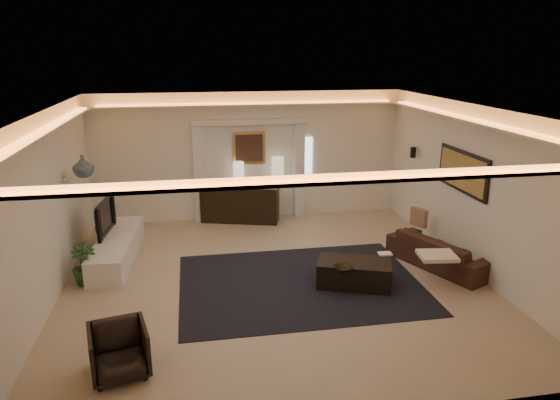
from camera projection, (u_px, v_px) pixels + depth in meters
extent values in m
plane|color=tan|center=(275.00, 280.00, 8.69)|extent=(7.00, 7.00, 0.00)
plane|color=white|center=(274.00, 110.00, 7.86)|extent=(7.00, 7.00, 0.00)
plane|color=silver|center=(249.00, 156.00, 11.58)|extent=(7.00, 0.00, 7.00)
plane|color=silver|center=(333.00, 299.00, 4.97)|extent=(7.00, 0.00, 7.00)
plane|color=silver|center=(47.00, 211.00, 7.68)|extent=(0.00, 7.00, 7.00)
plane|color=silver|center=(472.00, 189.00, 8.86)|extent=(0.00, 7.00, 7.00)
cube|color=silver|center=(274.00, 128.00, 7.94)|extent=(7.00, 7.00, 0.04)
cube|color=white|center=(307.00, 159.00, 11.81)|extent=(0.25, 0.03, 1.00)
cube|color=black|center=(300.00, 283.00, 8.56)|extent=(4.00, 3.00, 0.01)
cube|color=silver|center=(199.00, 174.00, 11.39)|extent=(0.22, 0.20, 2.20)
cube|color=silver|center=(299.00, 170.00, 11.77)|extent=(0.22, 0.20, 2.20)
cube|color=silver|center=(249.00, 122.00, 11.25)|extent=(2.52, 0.20, 0.12)
cube|color=tan|center=(249.00, 148.00, 11.49)|extent=(0.74, 0.04, 0.74)
cube|color=#4C2D1E|center=(249.00, 148.00, 11.47)|extent=(0.62, 0.02, 0.62)
cube|color=black|center=(463.00, 171.00, 9.07)|extent=(0.04, 1.64, 0.74)
cube|color=tan|center=(462.00, 171.00, 9.07)|extent=(0.02, 1.50, 0.62)
cylinder|color=black|center=(413.00, 152.00, 10.85)|extent=(0.12, 0.12, 0.22)
cube|color=silver|center=(69.00, 176.00, 8.96)|extent=(0.10, 0.55, 0.04)
cube|color=black|center=(240.00, 204.00, 11.60)|extent=(1.82, 1.01, 0.87)
cylinder|color=#FFE3C2|center=(239.00, 175.00, 11.40)|extent=(0.26, 0.26, 0.55)
cylinder|color=beige|center=(278.00, 173.00, 11.55)|extent=(0.36, 0.36, 0.62)
cube|color=silver|center=(117.00, 249.00, 9.47)|extent=(0.79, 2.49, 0.46)
imported|color=black|center=(100.00, 217.00, 9.53)|extent=(1.15, 0.27, 0.65)
cylinder|color=black|center=(102.00, 220.00, 9.77)|extent=(0.19, 0.19, 0.41)
imported|color=slate|center=(83.00, 166.00, 8.77)|extent=(0.36, 0.36, 0.38)
imported|color=#22411D|center=(84.00, 265.00, 8.46)|extent=(0.52, 0.52, 0.70)
imported|color=#3D2B1D|center=(440.00, 251.00, 9.18)|extent=(2.10, 1.50, 0.57)
cube|color=white|center=(437.00, 256.00, 8.31)|extent=(0.65, 0.56, 0.06)
cube|color=#957052|center=(419.00, 217.00, 10.21)|extent=(0.24, 0.38, 0.37)
cube|color=#2C211D|center=(354.00, 274.00, 8.47)|extent=(1.35, 1.03, 0.45)
imported|color=black|center=(344.00, 270.00, 8.04)|extent=(0.40, 0.40, 0.08)
cube|color=white|center=(385.00, 255.00, 8.68)|extent=(0.24, 0.18, 0.03)
imported|color=#36271A|center=(119.00, 351.00, 6.11)|extent=(0.80, 0.82, 0.63)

